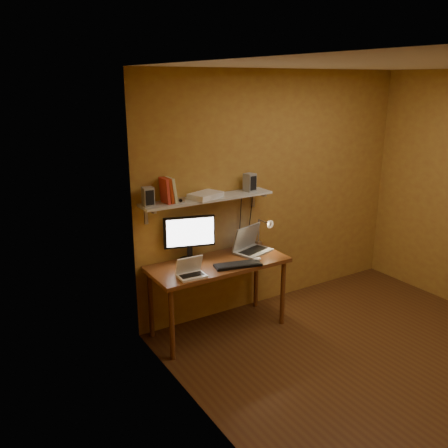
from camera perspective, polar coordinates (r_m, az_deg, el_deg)
room at (r=4.23m, az=19.69°, el=-0.37°), size 3.44×3.24×2.64m
desk at (r=4.75m, az=-0.68°, el=-5.58°), size 1.40×0.60×0.75m
wall_shelf at (r=4.69m, az=-1.93°, el=3.05°), size 1.40×0.25×0.21m
monitor at (r=4.68m, az=-4.18°, el=-1.47°), size 0.50×0.27×0.46m
laptop at (r=5.00m, az=3.16°, el=-2.51°), size 0.44×0.37×0.28m
netbook at (r=4.39m, az=-4.04°, el=-5.65°), size 0.26×0.20×0.19m
keyboard at (r=4.62m, az=1.67°, el=-4.95°), size 0.48×0.26×0.02m
mouse at (r=4.76m, az=3.97°, el=-4.25°), size 0.10×0.07×0.04m
desk_lamp at (r=5.10m, az=4.95°, el=-0.54°), size 0.09×0.23×0.38m
speaker_left at (r=4.39m, az=-9.13°, el=3.27°), size 0.10×0.10×0.17m
speaker_right at (r=4.93m, az=3.12°, el=5.02°), size 0.12×0.12×0.19m
books at (r=4.48m, az=-6.76°, el=4.05°), size 0.13×0.16×0.24m
shelf_camera at (r=4.48m, az=-5.31°, el=2.88°), size 0.09×0.05×0.05m
router at (r=4.66m, az=-2.24°, el=3.47°), size 0.37×0.31×0.05m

